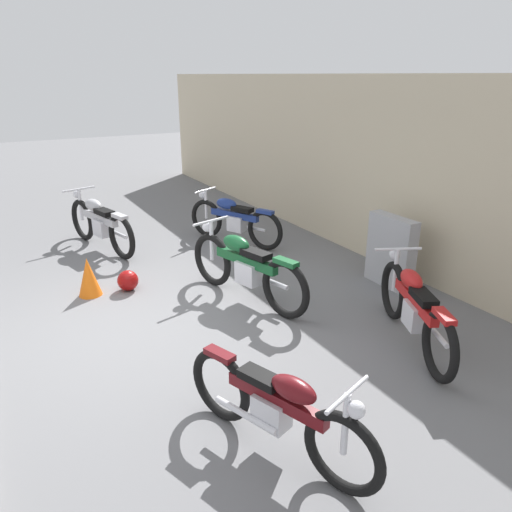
{
  "coord_description": "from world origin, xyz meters",
  "views": [
    {
      "loc": [
        5.31,
        -1.26,
        2.91
      ],
      "look_at": [
        -0.18,
        1.83,
        0.55
      ],
      "focal_mm": 34.09,
      "sensor_mm": 36.0,
      "label": 1
    }
  ],
  "objects_px": {
    "motorcycle_red": "(414,308)",
    "motorcycle_green": "(245,267)",
    "traffic_cone": "(89,277)",
    "motorcycle_silver": "(100,223)",
    "motorcycle_maroon": "(277,409)",
    "stone_marker": "(391,252)",
    "helmet": "(128,281)",
    "motorcycle_blue": "(234,220)"
  },
  "relations": [
    {
      "from": "motorcycle_red",
      "to": "motorcycle_green",
      "type": "relative_size",
      "value": 0.89
    },
    {
      "from": "traffic_cone",
      "to": "motorcycle_silver",
      "type": "distance_m",
      "value": 2.0
    },
    {
      "from": "traffic_cone",
      "to": "motorcycle_maroon",
      "type": "xyz_separation_m",
      "value": [
        3.86,
        0.69,
        0.14
      ]
    },
    {
      "from": "traffic_cone",
      "to": "motorcycle_silver",
      "type": "bearing_deg",
      "value": 162.38
    },
    {
      "from": "traffic_cone",
      "to": "motorcycle_red",
      "type": "distance_m",
      "value": 4.31
    },
    {
      "from": "stone_marker",
      "to": "motorcycle_green",
      "type": "height_order",
      "value": "stone_marker"
    },
    {
      "from": "traffic_cone",
      "to": "motorcycle_red",
      "type": "relative_size",
      "value": 0.29
    },
    {
      "from": "motorcycle_silver",
      "to": "motorcycle_red",
      "type": "relative_size",
      "value": 1.11
    },
    {
      "from": "helmet",
      "to": "motorcycle_green",
      "type": "bearing_deg",
      "value": 50.66
    },
    {
      "from": "traffic_cone",
      "to": "motorcycle_green",
      "type": "distance_m",
      "value": 2.19
    },
    {
      "from": "traffic_cone",
      "to": "motorcycle_silver",
      "type": "relative_size",
      "value": 0.26
    },
    {
      "from": "helmet",
      "to": "motorcycle_red",
      "type": "relative_size",
      "value": 0.15
    },
    {
      "from": "helmet",
      "to": "traffic_cone",
      "type": "xyz_separation_m",
      "value": [
        -0.1,
        -0.51,
        0.13
      ]
    },
    {
      "from": "stone_marker",
      "to": "helmet",
      "type": "distance_m",
      "value": 3.79
    },
    {
      "from": "motorcycle_red",
      "to": "motorcycle_green",
      "type": "distance_m",
      "value": 2.26
    },
    {
      "from": "stone_marker",
      "to": "motorcycle_silver",
      "type": "bearing_deg",
      "value": -138.43
    },
    {
      "from": "helmet",
      "to": "motorcycle_blue",
      "type": "relative_size",
      "value": 0.16
    },
    {
      "from": "traffic_cone",
      "to": "motorcycle_silver",
      "type": "height_order",
      "value": "motorcycle_silver"
    },
    {
      "from": "motorcycle_blue",
      "to": "motorcycle_green",
      "type": "height_order",
      "value": "motorcycle_green"
    },
    {
      "from": "motorcycle_maroon",
      "to": "motorcycle_red",
      "type": "distance_m",
      "value": 2.35
    },
    {
      "from": "motorcycle_blue",
      "to": "motorcycle_red",
      "type": "distance_m",
      "value": 4.18
    },
    {
      "from": "stone_marker",
      "to": "motorcycle_red",
      "type": "distance_m",
      "value": 1.66
    },
    {
      "from": "helmet",
      "to": "motorcycle_blue",
      "type": "height_order",
      "value": "motorcycle_blue"
    },
    {
      "from": "stone_marker",
      "to": "motorcycle_green",
      "type": "bearing_deg",
      "value": -106.58
    },
    {
      "from": "stone_marker",
      "to": "helmet",
      "type": "xyz_separation_m",
      "value": [
        -1.7,
        -3.37,
        -0.37
      ]
    },
    {
      "from": "motorcycle_blue",
      "to": "motorcycle_maroon",
      "type": "relative_size",
      "value": 1.02
    },
    {
      "from": "motorcycle_red",
      "to": "motorcycle_green",
      "type": "height_order",
      "value": "motorcycle_green"
    },
    {
      "from": "helmet",
      "to": "motorcycle_maroon",
      "type": "distance_m",
      "value": 3.77
    },
    {
      "from": "motorcycle_silver",
      "to": "traffic_cone",
      "type": "bearing_deg",
      "value": 147.58
    },
    {
      "from": "stone_marker",
      "to": "helmet",
      "type": "relative_size",
      "value": 3.52
    },
    {
      "from": "motorcycle_maroon",
      "to": "motorcycle_green",
      "type": "xyz_separation_m",
      "value": [
        -2.67,
        1.14,
        0.06
      ]
    },
    {
      "from": "motorcycle_silver",
      "to": "motorcycle_blue",
      "type": "distance_m",
      "value": 2.35
    },
    {
      "from": "helmet",
      "to": "motorcycle_maroon",
      "type": "relative_size",
      "value": 0.16
    },
    {
      "from": "traffic_cone",
      "to": "motorcycle_green",
      "type": "xyz_separation_m",
      "value": [
        1.19,
        1.83,
        0.2
      ]
    },
    {
      "from": "motorcycle_silver",
      "to": "motorcycle_blue",
      "type": "xyz_separation_m",
      "value": [
        0.87,
        2.18,
        -0.03
      ]
    },
    {
      "from": "motorcycle_green",
      "to": "helmet",
      "type": "bearing_deg",
      "value": 35.84
    },
    {
      "from": "motorcycle_maroon",
      "to": "motorcycle_red",
      "type": "bearing_deg",
      "value": 87.75
    },
    {
      "from": "motorcycle_blue",
      "to": "motorcycle_maroon",
      "type": "distance_m",
      "value": 5.32
    },
    {
      "from": "motorcycle_red",
      "to": "helmet",
      "type": "bearing_deg",
      "value": 63.55
    },
    {
      "from": "motorcycle_blue",
      "to": "motorcycle_green",
      "type": "relative_size",
      "value": 0.87
    },
    {
      "from": "traffic_cone",
      "to": "motorcycle_red",
      "type": "bearing_deg",
      "value": 42.97
    },
    {
      "from": "traffic_cone",
      "to": "motorcycle_blue",
      "type": "bearing_deg",
      "value": 110.25
    }
  ]
}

